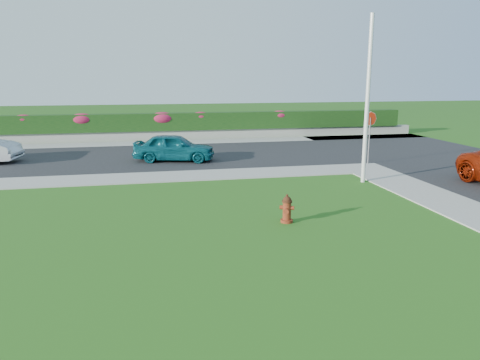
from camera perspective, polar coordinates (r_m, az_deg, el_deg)
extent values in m
plane|color=black|center=(10.88, 2.60, -9.13)|extent=(120.00, 120.00, 0.00)
cube|color=black|center=(24.25, -17.44, 2.50)|extent=(26.00, 8.00, 0.04)
cube|color=gray|center=(19.52, -21.71, -0.16)|extent=(24.00, 2.00, 0.04)
cube|color=gray|center=(21.44, 14.89, 1.40)|extent=(2.00, 2.00, 0.04)
cube|color=gray|center=(29.10, -8.65, 4.53)|extent=(34.00, 2.00, 0.04)
cube|color=gray|center=(30.55, -8.83, 5.43)|extent=(34.00, 0.40, 0.60)
cube|color=black|center=(30.56, -8.89, 7.04)|extent=(32.00, 0.90, 1.10)
cylinder|color=#53170D|center=(13.25, 5.71, -4.98)|extent=(0.34, 0.34, 0.08)
cylinder|color=#53170D|center=(13.16, 5.74, -3.71)|extent=(0.23, 0.23, 0.53)
cylinder|color=black|center=(13.09, 5.76, -2.61)|extent=(0.28, 0.28, 0.05)
sphere|color=black|center=(13.08, 5.77, -2.48)|extent=(0.23, 0.23, 0.23)
cylinder|color=black|center=(13.05, 5.78, -1.92)|extent=(0.07, 0.07, 0.07)
cylinder|color=#53170D|center=(13.15, 5.09, -3.34)|extent=(0.14, 0.14, 0.11)
cylinder|color=#53170D|center=(13.12, 6.41, -3.41)|extent=(0.14, 0.14, 0.11)
cylinder|color=#53170D|center=(13.01, 5.66, -3.81)|extent=(0.19, 0.17, 0.15)
imported|color=#0C525E|center=(22.56, -8.03, 3.96)|extent=(4.08, 2.40, 1.30)
cylinder|color=silver|center=(18.34, 15.28, 9.32)|extent=(0.16, 0.16, 6.24)
cylinder|color=slate|center=(22.38, 15.46, 4.58)|extent=(0.06, 0.06, 2.16)
cylinder|color=red|center=(22.27, 15.62, 7.21)|extent=(0.62, 0.15, 0.63)
cylinder|color=white|center=(22.27, 15.62, 7.21)|extent=(0.66, 0.14, 0.67)
ellipsoid|color=#C32157|center=(31.19, -24.89, 6.74)|extent=(1.13, 0.73, 0.56)
ellipsoid|color=#C32157|center=(30.62, -18.70, 7.03)|extent=(1.46, 0.94, 0.73)
ellipsoid|color=#C32157|center=(30.43, -9.45, 7.45)|extent=(1.55, 0.99, 0.77)
ellipsoid|color=#C32157|center=(30.62, -4.84, 7.76)|extent=(1.14, 0.74, 0.57)
ellipsoid|color=#C32157|center=(31.70, 4.86, 7.90)|extent=(1.21, 0.78, 0.61)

